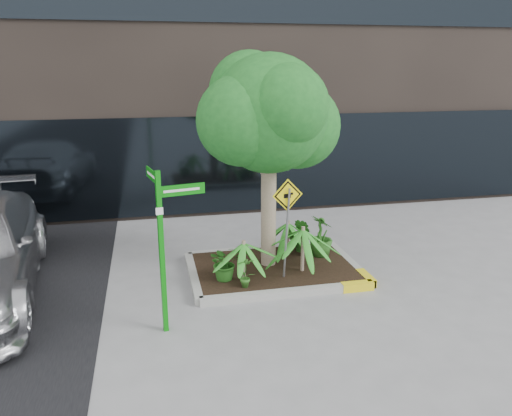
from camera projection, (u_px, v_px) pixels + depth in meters
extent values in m
plane|color=gray|center=(268.00, 280.00, 9.61)|extent=(80.00, 80.00, 0.00)
cube|color=#9E9E99|center=(261.00, 250.00, 10.94)|extent=(3.20, 0.15, 0.15)
cube|color=#9E9E99|center=(289.00, 293.00, 8.88)|extent=(3.20, 0.15, 0.15)
cube|color=#9E9E99|center=(193.00, 276.00, 9.58)|extent=(0.15, 2.20, 0.15)
cube|color=#9E9E99|center=(349.00, 263.00, 10.24)|extent=(0.15, 2.20, 0.15)
cube|color=yellow|center=(357.00, 286.00, 9.15)|extent=(0.60, 0.17, 0.15)
cube|color=black|center=(274.00, 267.00, 9.90)|extent=(3.05, 2.05, 0.06)
cylinder|color=tan|center=(269.00, 205.00, 9.67)|extent=(0.29, 0.29, 2.75)
cylinder|color=tan|center=(274.00, 153.00, 9.41)|extent=(0.52, 0.15, 0.89)
sphere|color=#1A5B1E|center=(269.00, 114.00, 9.18)|extent=(2.20, 2.20, 2.20)
sphere|color=#1A5B1E|center=(298.00, 126.00, 9.65)|extent=(1.65, 1.65, 1.65)
sphere|color=#1A5B1E|center=(242.00, 121.00, 8.92)|extent=(1.65, 1.65, 1.65)
sphere|color=#1A5B1E|center=(287.00, 106.00, 8.66)|extent=(1.47, 1.47, 1.47)
sphere|color=#1A5B1E|center=(249.00, 92.00, 9.46)|extent=(1.56, 1.56, 1.56)
cylinder|color=tan|center=(303.00, 249.00, 9.55)|extent=(0.07, 0.07, 0.89)
cylinder|color=tan|center=(244.00, 261.00, 9.13)|extent=(0.07, 0.07, 0.78)
cylinder|color=tan|center=(288.00, 238.00, 10.36)|extent=(0.07, 0.07, 0.75)
imported|color=#25631C|center=(225.00, 262.00, 9.19)|extent=(0.81, 0.81, 0.68)
imported|color=#255D1C|center=(321.00, 236.00, 10.33)|extent=(0.62, 0.62, 0.86)
imported|color=#2D661F|center=(246.00, 272.00, 8.88)|extent=(0.35, 0.35, 0.58)
imported|color=#205719|center=(302.00, 235.00, 10.53)|extent=(0.49, 0.49, 0.75)
cube|color=#0B830F|center=(162.00, 254.00, 7.43)|extent=(0.09, 0.09, 2.54)
cube|color=#0B830F|center=(182.00, 190.00, 7.31)|extent=(0.70, 0.17, 0.16)
cube|color=#0B830F|center=(152.00, 175.00, 7.42)|extent=(0.17, 0.70, 0.16)
cube|color=white|center=(182.00, 190.00, 7.29)|extent=(0.53, 0.12, 0.04)
cube|color=white|center=(151.00, 175.00, 7.42)|extent=(0.12, 0.53, 0.04)
cube|color=white|center=(160.00, 211.00, 7.21)|extent=(0.11, 0.03, 0.11)
cylinder|color=slate|center=(287.00, 234.00, 9.06)|extent=(0.08, 0.22, 1.75)
cube|color=#FFE80D|center=(288.00, 195.00, 8.84)|extent=(0.58, 0.11, 0.59)
cube|color=black|center=(288.00, 195.00, 8.83)|extent=(0.52, 0.09, 0.52)
cube|color=#FFE80D|center=(288.00, 195.00, 8.82)|extent=(0.44, 0.08, 0.44)
cube|color=black|center=(287.00, 196.00, 8.82)|extent=(0.14, 0.03, 0.08)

